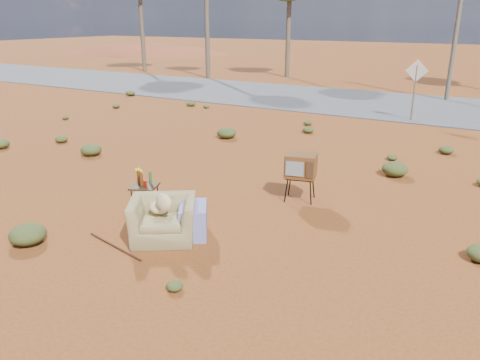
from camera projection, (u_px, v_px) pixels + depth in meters
The scene contains 10 objects.
ground at pixel (177, 241), 7.90m from camera, with size 140.00×140.00×0.00m, color brown.
highway at pixel (388, 104), 20.18m from camera, with size 140.00×7.00×0.04m, color #565659.
dirt_mound at pixel (146, 53), 49.87m from camera, with size 26.00×18.00×2.00m, color brown.
armchair at pixel (168, 214), 7.87m from camera, with size 1.39×1.36×0.94m.
tv_unit at pixel (301, 166), 9.43m from camera, with size 0.70×0.61×0.98m.
side_table at pixel (143, 184), 8.58m from camera, with size 0.60×0.60×0.94m.
rusty_bar at pixel (115, 246), 7.66m from camera, with size 0.04×0.04×1.42m, color #452512.
road_sign at pixel (416, 79), 16.53m from camera, with size 0.78×0.06×2.19m.
utility_pole_center at pixel (460, 3), 19.92m from camera, with size 1.40×0.20×8.00m.
scrub_patch at pixel (257, 160), 11.86m from camera, with size 17.49×8.07×0.33m.
Camera 1 is at (4.48, -5.65, 3.56)m, focal length 35.00 mm.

